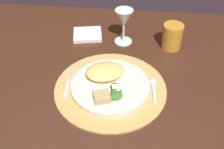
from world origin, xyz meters
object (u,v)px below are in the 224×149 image
spoon (153,85)px  wine_glass (124,20)px  dining_table (92,102)px  napkin (88,35)px  amber_tumbler (172,36)px  dinner_plate (110,86)px  fork (68,83)px

spoon → wine_glass: (-0.12, 0.26, 0.09)m
dining_table → spoon: spoon is taller
wine_glass → napkin: bearing=170.1°
napkin → dining_table: bearing=-78.0°
dining_table → wine_glass: bearing=64.1°
dining_table → amber_tumbler: bearing=33.5°
spoon → wine_glass: bearing=115.2°
amber_tumbler → dining_table: bearing=-146.5°
dinner_plate → spoon: bearing=9.3°
napkin → amber_tumbler: size_ratio=1.16×
fork → amber_tumbler: (0.36, 0.26, 0.04)m
dinner_plate → napkin: (-0.13, 0.31, -0.01)m
dinner_plate → spoon: (0.14, 0.02, -0.01)m
dinner_plate → wine_glass: 0.29m
spoon → amber_tumbler: 0.25m
dinner_plate → amber_tumbler: amber_tumbler is taller
wine_glass → dinner_plate: bearing=-94.6°
fork → spoon: 0.29m
wine_glass → spoon: bearing=-64.8°
amber_tumbler → spoon: bearing=-106.5°
wine_glass → amber_tumbler: bearing=-5.0°
spoon → amber_tumbler: size_ratio=1.24×
fork → amber_tumbler: amber_tumbler is taller
wine_glass → amber_tumbler: wine_glass is taller
dinner_plate → napkin: size_ratio=2.26×
dining_table → fork: bearing=-134.4°
napkin → fork: bearing=-92.6°
dinner_plate → wine_glass: bearing=85.4°
dinner_plate → wine_glass: size_ratio=1.82×
fork → dining_table: bearing=45.6°
fork → napkin: size_ratio=1.32×
napkin → wine_glass: (0.15, -0.03, 0.09)m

